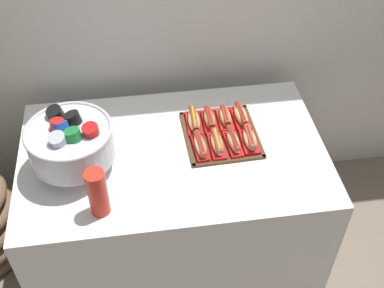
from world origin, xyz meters
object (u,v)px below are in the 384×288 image
at_px(cup_stack, 98,193).
at_px(hot_dog_6, 225,117).
at_px(hot_dog_4, 194,121).
at_px(hot_dog_3, 250,139).
at_px(hot_dog_7, 241,116).
at_px(buffet_table, 175,202).
at_px(punch_bowl, 71,142).
at_px(hot_dog_0, 200,146).
at_px(hot_dog_5, 210,119).
at_px(hot_dog_2, 233,141).
at_px(serving_tray, 221,135).
at_px(hot_dog_1, 217,143).

bearing_deg(cup_stack, hot_dog_6, 37.21).
bearing_deg(hot_dog_4, hot_dog_3, -34.44).
bearing_deg(hot_dog_7, buffet_table, -155.54).
bearing_deg(punch_bowl, hot_dog_3, 1.96).
height_order(hot_dog_0, hot_dog_5, hot_dog_5).
relative_size(buffet_table, hot_dog_6, 8.90).
distance_m(hot_dog_0, hot_dog_5, 0.18).
distance_m(hot_dog_2, punch_bowl, 0.70).
bearing_deg(buffet_table, hot_dog_7, 24.46).
distance_m(hot_dog_6, punch_bowl, 0.72).
bearing_deg(serving_tray, hot_dog_3, -34.44).
xyz_separation_m(serving_tray, cup_stack, (-0.55, -0.36, 0.10)).
distance_m(buffet_table, hot_dog_3, 0.53).
relative_size(buffet_table, hot_dog_7, 8.04).
height_order(hot_dog_0, hot_dog_3, hot_dog_3).
relative_size(hot_dog_0, punch_bowl, 0.47).
xyz_separation_m(serving_tray, hot_dog_4, (-0.12, 0.08, 0.03)).
bearing_deg(hot_dog_2, hot_dog_1, -178.19).
xyz_separation_m(buffet_table, hot_dog_1, (0.20, -0.01, 0.40)).
height_order(punch_bowl, cup_stack, punch_bowl).
height_order(hot_dog_2, hot_dog_3, same).
relative_size(buffet_table, hot_dog_1, 7.99).
bearing_deg(cup_stack, hot_dog_1, 28.27).
height_order(hot_dog_1, hot_dog_4, hot_dog_4).
relative_size(hot_dog_2, hot_dog_6, 1.12).
relative_size(hot_dog_3, hot_dog_4, 0.92).
distance_m(hot_dog_3, hot_dog_5, 0.22).
distance_m(hot_dog_6, cup_stack, 0.74).
relative_size(hot_dog_0, hot_dog_3, 1.10).
height_order(hot_dog_3, hot_dog_6, same).
bearing_deg(hot_dog_2, serving_tray, 116.26).
xyz_separation_m(hot_dog_0, hot_dog_3, (0.22, 0.01, 0.00)).
bearing_deg(cup_stack, hot_dog_0, 31.95).
xyz_separation_m(hot_dog_3, cup_stack, (-0.67, -0.28, 0.07)).
distance_m(buffet_table, serving_tray, 0.44).
relative_size(hot_dog_5, punch_bowl, 0.45).
xyz_separation_m(buffet_table, hot_dog_5, (0.19, 0.15, 0.40)).
distance_m(hot_dog_3, punch_bowl, 0.78).
bearing_deg(hot_dog_4, hot_dog_1, -63.74).
relative_size(hot_dog_3, punch_bowl, 0.43).
height_order(buffet_table, hot_dog_6, hot_dog_6).
bearing_deg(hot_dog_3, cup_stack, -157.03).
xyz_separation_m(hot_dog_1, hot_dog_3, (0.15, 0.00, 0.00)).
distance_m(hot_dog_2, hot_dog_7, 0.18).
relative_size(buffet_table, cup_stack, 6.28).
xyz_separation_m(buffet_table, hot_dog_7, (0.34, 0.16, 0.40)).
height_order(hot_dog_6, hot_dog_7, same).
distance_m(hot_dog_1, cup_stack, 0.59).
xyz_separation_m(hot_dog_0, cup_stack, (-0.44, -0.28, 0.08)).
xyz_separation_m(hot_dog_0, hot_dog_6, (0.14, 0.17, 0.00)).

